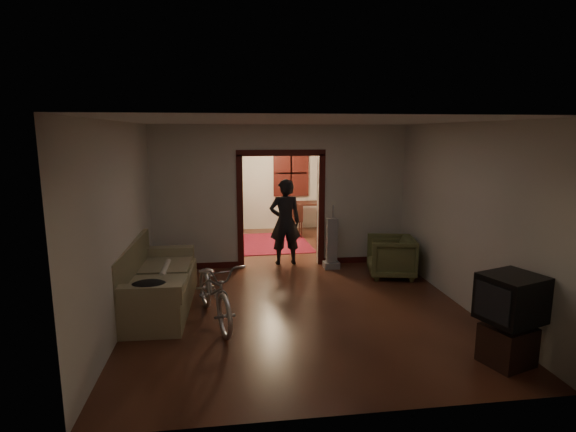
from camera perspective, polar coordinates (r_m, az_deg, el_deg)
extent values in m
cube|color=#391B12|center=(8.48, -0.28, -7.63)|extent=(5.00, 8.50, 0.01)
cube|color=white|center=(8.06, -0.30, 11.65)|extent=(5.00, 8.50, 0.01)
cube|color=beige|center=(12.34, -2.87, 4.75)|extent=(5.00, 0.02, 2.80)
cube|color=beige|center=(8.21, -17.86, 1.32)|extent=(0.02, 8.50, 2.80)
cube|color=beige|center=(8.83, 16.03, 2.03)|extent=(0.02, 8.50, 2.80)
cube|color=beige|center=(8.89, -0.92, 2.50)|extent=(5.00, 0.14, 2.80)
cube|color=#39100D|center=(8.93, -0.91, 0.59)|extent=(1.74, 0.20, 2.32)
cube|color=black|center=(12.37, 0.38, 5.47)|extent=(0.98, 0.06, 1.28)
sphere|color=#FFE0A5|center=(10.54, -2.09, 8.94)|extent=(0.24, 0.24, 0.24)
cube|color=silver|center=(9.02, 5.78, 1.60)|extent=(0.08, 0.01, 0.12)
cube|color=#77714F|center=(7.13, -16.42, -7.35)|extent=(1.06, 2.23, 1.01)
cylinder|color=beige|center=(7.39, -15.32, -6.47)|extent=(0.10, 0.80, 0.10)
ellipsoid|color=black|center=(6.21, -17.27, -8.38)|extent=(0.47, 0.35, 0.14)
imported|color=silver|center=(6.48, -9.29, -9.24)|extent=(1.06, 1.87, 0.93)
imported|color=brown|center=(8.58, 12.93, -5.04)|extent=(0.98, 0.96, 0.76)
cube|color=black|center=(5.96, 26.07, -14.48)|extent=(0.63, 0.60, 0.46)
cube|color=black|center=(5.75, 26.53, -9.29)|extent=(0.76, 0.72, 0.53)
cube|color=gray|center=(8.88, 5.56, -3.46)|extent=(0.36, 0.32, 1.01)
imported|color=black|center=(9.05, -0.38, -0.76)|extent=(0.65, 0.44, 1.74)
cube|color=maroon|center=(10.92, -1.76, -3.42)|extent=(1.70, 2.19, 0.02)
cube|color=#293821|center=(11.80, -8.73, 1.52)|extent=(0.88, 0.59, 1.64)
sphere|color=#1E5972|center=(11.68, -8.88, 6.96)|extent=(0.28, 0.28, 0.28)
cube|color=black|center=(12.11, 2.85, -0.16)|extent=(1.20, 0.89, 0.79)
cube|color=black|center=(11.47, 0.76, -0.52)|extent=(0.47, 0.47, 0.88)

